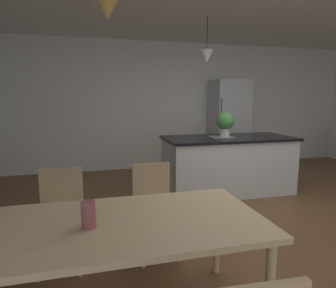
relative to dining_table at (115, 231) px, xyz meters
name	(u,v)px	position (x,y,z in m)	size (l,w,h in m)	color
ground_plane	(259,226)	(1.78, 1.13, -0.68)	(10.00, 8.40, 0.04)	brown
wall_back_kitchen	(181,106)	(1.78, 4.39, 0.69)	(10.00, 0.12, 2.70)	white
dining_table	(115,231)	(0.00, 0.00, 0.00)	(1.92, 0.93, 0.73)	#D1B284
chair_far_right	(155,206)	(0.43, 0.83, -0.19)	(0.42, 0.42, 0.87)	tan
chair_far_left	(61,215)	(-0.43, 0.83, -0.19)	(0.42, 0.42, 0.87)	tan
kitchen_island	(227,164)	(1.96, 2.40, -0.20)	(2.05, 0.94, 0.91)	silver
refrigerator	(229,124)	(2.75, 3.99, 0.29)	(0.75, 0.67, 1.90)	silver
pendant_over_table	(107,1)	(-0.01, 0.05, 1.39)	(0.24, 0.24, 0.75)	black
pendant_over_island_main	(207,57)	(1.56, 2.40, 1.46)	(0.19, 0.19, 0.67)	black
potted_plant_on_island	(225,122)	(1.89, 2.40, 0.47)	(0.28, 0.28, 0.40)	beige
vase_on_dining_table	(88,215)	(-0.16, -0.04, 0.15)	(0.09, 0.09, 0.16)	#994C51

